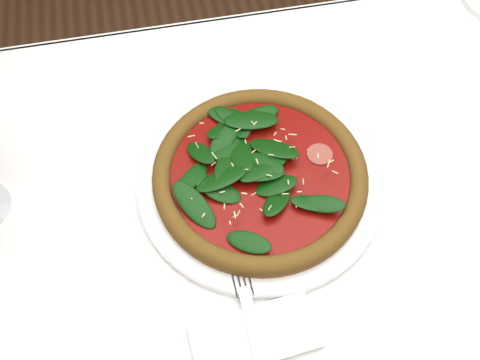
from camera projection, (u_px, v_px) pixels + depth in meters
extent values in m
plane|color=brown|center=(279.00, 347.00, 1.38)|extent=(6.00, 6.00, 0.00)
cube|color=white|center=(312.00, 215.00, 0.76)|extent=(1.20, 0.80, 0.04)
cylinder|color=#4E341F|center=(18.00, 205.00, 1.19)|extent=(0.06, 0.06, 0.71)
cylinder|color=#4E341F|center=(469.00, 127.00, 1.31)|extent=(0.06, 0.06, 0.71)
cube|color=white|center=(251.00, 59.00, 1.04)|extent=(1.20, 0.01, 0.22)
cylinder|color=white|center=(260.00, 181.00, 0.76)|extent=(0.35, 0.35, 0.01)
torus|color=white|center=(260.00, 179.00, 0.75)|extent=(0.35, 0.35, 0.01)
cylinder|color=#926223|center=(260.00, 177.00, 0.75)|extent=(0.32, 0.32, 0.01)
torus|color=#A26E25|center=(260.00, 174.00, 0.74)|extent=(0.32, 0.32, 0.03)
cylinder|color=maroon|center=(260.00, 174.00, 0.74)|extent=(0.27, 0.27, 0.00)
cylinder|color=#9D4C3E|center=(260.00, 172.00, 0.74)|extent=(0.23, 0.23, 0.00)
ellipsoid|color=#0D3C0A|center=(260.00, 168.00, 0.73)|extent=(0.26, 0.26, 0.02)
cylinder|color=#F8E2A2|center=(261.00, 166.00, 0.72)|extent=(0.23, 0.23, 0.00)
cube|color=white|center=(254.00, 336.00, 0.64)|extent=(0.16, 0.08, 0.01)
cube|color=silver|center=(255.00, 335.00, 0.63)|extent=(0.02, 0.12, 0.00)
cube|color=silver|center=(242.00, 280.00, 0.67)|extent=(0.02, 0.05, 0.00)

